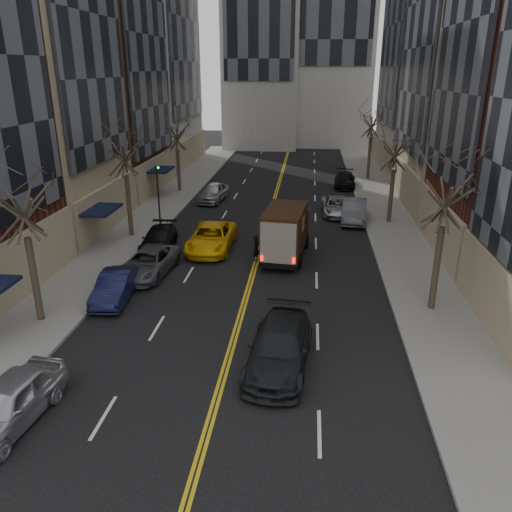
{
  "coord_description": "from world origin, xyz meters",
  "views": [
    {
      "loc": [
        2.86,
        -10.72,
        10.7
      ],
      "look_at": [
        0.5,
        11.52,
        2.2
      ],
      "focal_mm": 35.0,
      "sensor_mm": 36.0,
      "label": 1
    }
  ],
  "objects": [
    {
      "name": "sidewalk_left",
      "position": [
        -9.0,
        27.0,
        0.07
      ],
      "size": [
        4.0,
        66.0,
        0.15
      ],
      "primitive_type": "cube",
      "color": "slate",
      "rests_on": "ground"
    },
    {
      "name": "parked_lf_b",
      "position": [
        -6.3,
        10.57,
        0.69
      ],
      "size": [
        1.76,
        4.26,
        1.37
      ],
      "primitive_type": "imported",
      "rotation": [
        0.0,
        0.0,
        0.07
      ],
      "color": "#111335",
      "rests_on": "ground"
    },
    {
      "name": "tree_lf_mid",
      "position": [
        -8.8,
        20.0,
        6.6
      ],
      "size": [
        3.2,
        3.2,
        8.91
      ],
      "color": "#382D23",
      "rests_on": "sidewalk_left"
    },
    {
      "name": "tree_lf_far",
      "position": [
        -8.8,
        33.0,
        6.02
      ],
      "size": [
        3.2,
        3.2,
        8.12
      ],
      "color": "#382D23",
      "rests_on": "sidewalk_left"
    },
    {
      "name": "ups_truck",
      "position": [
        1.64,
        17.3,
        1.57
      ],
      "size": [
        2.77,
        5.88,
        3.12
      ],
      "rotation": [
        0.0,
        0.0,
        -0.1
      ],
      "color": "black",
      "rests_on": "ground"
    },
    {
      "name": "streetwall_right",
      "position": [
        16.38,
        32.2,
        15.09
      ],
      "size": [
        12.26,
        49.0,
        34.0
      ],
      "color": "#4C301E",
      "rests_on": "ground"
    },
    {
      "name": "traffic_signal",
      "position": [
        -7.39,
        22.0,
        2.82
      ],
      "size": [
        0.29,
        0.26,
        4.7
      ],
      "color": "black",
      "rests_on": "sidewalk_left"
    },
    {
      "name": "tree_rt_near",
      "position": [
        8.8,
        11.0,
        6.45
      ],
      "size": [
        3.2,
        3.2,
        8.71
      ],
      "color": "#382D23",
      "rests_on": "sidewalk_right"
    },
    {
      "name": "parked_rt_b",
      "position": [
        5.1,
        26.98,
        0.65
      ],
      "size": [
        2.29,
        4.76,
        1.31
      ],
      "primitive_type": "imported",
      "rotation": [
        0.0,
        0.0,
        0.02
      ],
      "color": "#ACAFB4",
      "rests_on": "ground"
    },
    {
      "name": "tree_rt_far",
      "position": [
        8.8,
        40.0,
        6.74
      ],
      "size": [
        3.2,
        3.2,
        9.11
      ],
      "color": "#382D23",
      "rests_on": "sidewalk_right"
    },
    {
      "name": "observer_sedan",
      "position": [
        2.01,
        5.63,
        0.79
      ],
      "size": [
        2.67,
        5.6,
        1.58
      ],
      "rotation": [
        0.0,
        0.0,
        -0.09
      ],
      "color": "black",
      "rests_on": "ground"
    },
    {
      "name": "ground",
      "position": [
        0.0,
        0.0,
        0.0
      ],
      "size": [
        160.0,
        160.0,
        0.0
      ],
      "primitive_type": "plane",
      "color": "black",
      "rests_on": "ground"
    },
    {
      "name": "parked_lf_a",
      "position": [
        -6.3,
        1.43,
        0.77
      ],
      "size": [
        2.28,
        4.68,
        1.54
      ],
      "primitive_type": "imported",
      "rotation": [
        0.0,
        0.0,
        -0.1
      ],
      "color": "#B8BAC1",
      "rests_on": "ground"
    },
    {
      "name": "taxi",
      "position": [
        -3.0,
        18.17,
        0.77
      ],
      "size": [
        2.59,
        5.55,
        1.54
      ],
      "primitive_type": "imported",
      "rotation": [
        0.0,
        0.0,
        -0.01
      ],
      "color": "#EDB20A",
      "rests_on": "ground"
    },
    {
      "name": "parked_rt_a",
      "position": [
        6.29,
        25.26,
        0.8
      ],
      "size": [
        2.16,
        5.0,
        1.6
      ],
      "primitive_type": "imported",
      "rotation": [
        0.0,
        0.0,
        -0.1
      ],
      "color": "#515459",
      "rests_on": "ground"
    },
    {
      "name": "streetwall_left",
      "position": [
        -16.3,
        30.9,
        15.56
      ],
      "size": [
        14.0,
        49.5,
        36.0
      ],
      "color": "#562319",
      "rests_on": "ground"
    },
    {
      "name": "parked_lf_c",
      "position": [
        -5.67,
        13.84,
        0.69
      ],
      "size": [
        2.74,
        5.13,
        1.37
      ],
      "primitive_type": "imported",
      "rotation": [
        0.0,
        0.0,
        -0.1
      ],
      "color": "#4B4F53",
      "rests_on": "ground"
    },
    {
      "name": "parked_lf_e",
      "position": [
        -5.1,
        29.99,
        0.76
      ],
      "size": [
        2.32,
        4.64,
        1.52
      ],
      "primitive_type": "imported",
      "rotation": [
        0.0,
        0.0,
        -0.12
      ],
      "color": "#A7A9AF",
      "rests_on": "ground"
    },
    {
      "name": "tree_lf_near",
      "position": [
        -8.8,
        8.0,
        6.24
      ],
      "size": [
        3.2,
        3.2,
        8.41
      ],
      "color": "#382D23",
      "rests_on": "sidewalk_left"
    },
    {
      "name": "parked_rt_c",
      "position": [
        6.3,
        36.65,
        0.69
      ],
      "size": [
        2.17,
        4.83,
        1.37
      ],
      "primitive_type": "imported",
      "rotation": [
        0.0,
        0.0,
        -0.05
      ],
      "color": "black",
      "rests_on": "ground"
    },
    {
      "name": "parked_lf_d",
      "position": [
        -6.3,
        17.88,
        0.66
      ],
      "size": [
        2.2,
        4.67,
        1.32
      ],
      "primitive_type": "imported",
      "rotation": [
        0.0,
        0.0,
        0.08
      ],
      "color": "black",
      "rests_on": "ground"
    },
    {
      "name": "sidewalk_right",
      "position": [
        9.0,
        27.0,
        0.07
      ],
      "size": [
        4.0,
        66.0,
        0.15
      ],
      "primitive_type": "cube",
      "color": "slate",
      "rests_on": "ground"
    },
    {
      "name": "tree_rt_mid",
      "position": [
        8.8,
        25.0,
        6.17
      ],
      "size": [
        3.2,
        3.2,
        8.32
      ],
      "color": "#382D23",
      "rests_on": "sidewalk_right"
    },
    {
      "name": "pedestrian",
      "position": [
        -0.02,
        16.58,
        0.78
      ],
      "size": [
        0.51,
        0.65,
        1.55
      ],
      "primitive_type": "imported",
      "rotation": [
        0.0,
        0.0,
        1.29
      ],
      "color": "black",
      "rests_on": "ground"
    }
  ]
}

